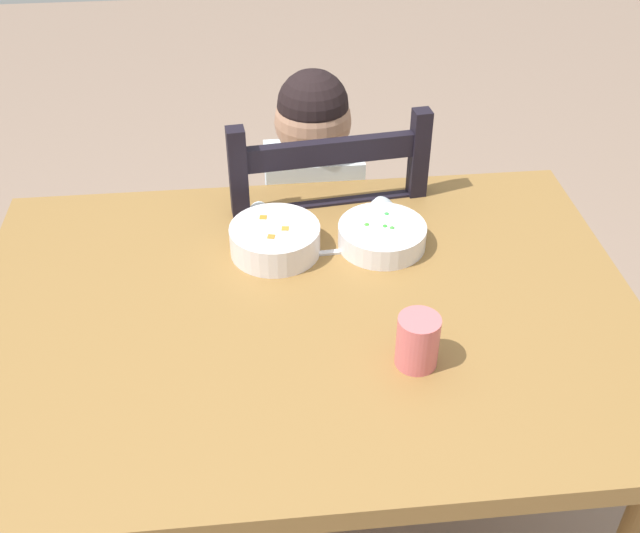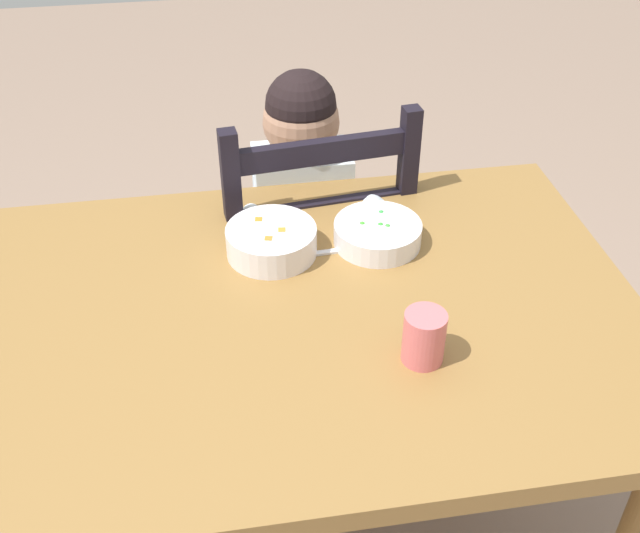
{
  "view_description": "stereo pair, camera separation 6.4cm",
  "coord_description": "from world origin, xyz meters",
  "px_view_note": "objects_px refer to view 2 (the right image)",
  "views": [
    {
      "loc": [
        -0.08,
        -1.03,
        1.61
      ],
      "look_at": [
        0.03,
        0.05,
        0.78
      ],
      "focal_mm": 43.19,
      "sensor_mm": 36.0,
      "label": 1
    },
    {
      "loc": [
        -0.15,
        -1.03,
        1.61
      ],
      "look_at": [
        0.03,
        0.05,
        0.78
      ],
      "focal_mm": 43.19,
      "sensor_mm": 36.0,
      "label": 2
    }
  ],
  "objects_px": {
    "bowl_of_carrots": "(271,240)",
    "spoon": "(306,254)",
    "dining_chair": "(307,269)",
    "bowl_of_peas": "(378,233)",
    "child_figure": "(304,209)",
    "drinking_cup": "(424,337)",
    "dining_table": "(309,354)"
  },
  "relations": [
    {
      "from": "dining_table",
      "to": "drinking_cup",
      "type": "relative_size",
      "value": 12.91
    },
    {
      "from": "bowl_of_carrots",
      "to": "drinking_cup",
      "type": "height_order",
      "value": "drinking_cup"
    },
    {
      "from": "bowl_of_peas",
      "to": "spoon",
      "type": "relative_size",
      "value": 1.25
    },
    {
      "from": "dining_chair",
      "to": "drinking_cup",
      "type": "xyz_separation_m",
      "value": [
        0.1,
        -0.63,
        0.32
      ]
    },
    {
      "from": "bowl_of_peas",
      "to": "spoon",
      "type": "height_order",
      "value": "bowl_of_peas"
    },
    {
      "from": "dining_table",
      "to": "bowl_of_peas",
      "type": "bearing_deg",
      "value": 47.01
    },
    {
      "from": "bowl_of_peas",
      "to": "bowl_of_carrots",
      "type": "distance_m",
      "value": 0.21
    },
    {
      "from": "dining_chair",
      "to": "bowl_of_peas",
      "type": "xyz_separation_m",
      "value": [
        0.1,
        -0.3,
        0.3
      ]
    },
    {
      "from": "dining_chair",
      "to": "spoon",
      "type": "distance_m",
      "value": 0.43
    },
    {
      "from": "child_figure",
      "to": "drinking_cup",
      "type": "bearing_deg",
      "value": -80.4
    },
    {
      "from": "dining_table",
      "to": "dining_chair",
      "type": "distance_m",
      "value": 0.51
    },
    {
      "from": "dining_table",
      "to": "drinking_cup",
      "type": "distance_m",
      "value": 0.27
    },
    {
      "from": "child_figure",
      "to": "spoon",
      "type": "relative_size",
      "value": 6.97
    },
    {
      "from": "child_figure",
      "to": "drinking_cup",
      "type": "relative_size",
      "value": 10.42
    },
    {
      "from": "bowl_of_peas",
      "to": "drinking_cup",
      "type": "height_order",
      "value": "drinking_cup"
    },
    {
      "from": "dining_chair",
      "to": "spoon",
      "type": "bearing_deg",
      "value": -98.31
    },
    {
      "from": "bowl_of_peas",
      "to": "drinking_cup",
      "type": "xyz_separation_m",
      "value": [
        0.0,
        -0.33,
        0.02
      ]
    },
    {
      "from": "drinking_cup",
      "to": "dining_table",
      "type": "bearing_deg",
      "value": 137.04
    },
    {
      "from": "bowl_of_carrots",
      "to": "dining_table",
      "type": "bearing_deg",
      "value": -75.84
    },
    {
      "from": "dining_chair",
      "to": "child_figure",
      "type": "relative_size",
      "value": 0.96
    },
    {
      "from": "dining_chair",
      "to": "spoon",
      "type": "xyz_separation_m",
      "value": [
        -0.05,
        -0.32,
        0.28
      ]
    },
    {
      "from": "dining_table",
      "to": "dining_chair",
      "type": "relative_size",
      "value": 1.29
    },
    {
      "from": "dining_table",
      "to": "bowl_of_carrots",
      "type": "relative_size",
      "value": 6.83
    },
    {
      "from": "bowl_of_carrots",
      "to": "spoon",
      "type": "relative_size",
      "value": 1.26
    },
    {
      "from": "spoon",
      "to": "child_figure",
      "type": "bearing_deg",
      "value": 82.5
    },
    {
      "from": "bowl_of_peas",
      "to": "dining_chair",
      "type": "bearing_deg",
      "value": 108.24
    },
    {
      "from": "bowl_of_carrots",
      "to": "child_figure",
      "type": "bearing_deg",
      "value": 70.38
    },
    {
      "from": "child_figure",
      "to": "bowl_of_carrots",
      "type": "distance_m",
      "value": 0.33
    },
    {
      "from": "bowl_of_carrots",
      "to": "spoon",
      "type": "bearing_deg",
      "value": -18.24
    },
    {
      "from": "dining_table",
      "to": "bowl_of_carrots",
      "type": "bearing_deg",
      "value": 104.16
    },
    {
      "from": "bowl_of_carrots",
      "to": "drinking_cup",
      "type": "relative_size",
      "value": 1.89
    },
    {
      "from": "spoon",
      "to": "drinking_cup",
      "type": "bearing_deg",
      "value": -64.64
    }
  ]
}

